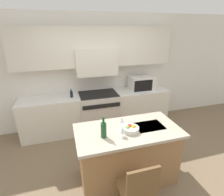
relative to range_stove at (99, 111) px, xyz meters
name	(u,v)px	position (x,y,z in m)	size (l,w,h in m)	color
ground_plane	(120,175)	(0.00, -1.62, -0.46)	(10.00, 10.00, 0.00)	#7A664C
back_cabinetry	(95,63)	(0.00, 0.27, 1.14)	(10.00, 0.46, 2.70)	silver
back_counter	(99,111)	(0.00, 0.02, -0.01)	(3.55, 0.62, 0.91)	silver
range_stove	(99,111)	(0.00, 0.00, 0.00)	(0.92, 0.70, 0.92)	beige
microwave	(142,83)	(1.12, 0.02, 0.62)	(0.60, 0.43, 0.33)	silver
kitchen_island	(127,154)	(0.10, -1.68, 0.01)	(1.59, 0.82, 0.93)	olive
island_chair	(138,190)	(-0.03, -2.39, 0.07)	(0.42, 0.40, 0.94)	brown
wine_bottle	(104,130)	(-0.30, -1.77, 0.59)	(0.08, 0.08, 0.31)	#194723
wine_glass_near	(122,130)	(-0.05, -1.84, 0.58)	(0.08, 0.08, 0.16)	white
wine_glass_far	(122,120)	(0.04, -1.56, 0.58)	(0.08, 0.08, 0.16)	white
fruit_bowl	(130,129)	(0.11, -1.74, 0.51)	(0.25, 0.25, 0.10)	silver
oil_bottle_on_counter	(71,94)	(-0.62, -0.03, 0.52)	(0.07, 0.07, 0.19)	black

